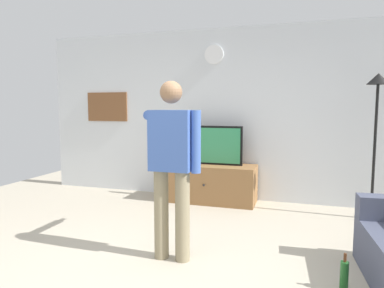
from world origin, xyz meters
TOP-DOWN VIEW (x-y plane):
  - ground_plane at (0.00, 0.00)m, footprint 8.40×8.40m
  - back_wall at (0.00, 2.95)m, footprint 6.40×0.10m
  - tv_stand at (-0.24, 2.60)m, footprint 1.45×0.57m
  - television at (-0.24, 2.65)m, footprint 1.02×0.07m
  - wall_clock at (-0.24, 2.89)m, footprint 0.30×0.03m
  - framed_picture at (-2.17, 2.90)m, footprint 0.77×0.04m
  - floor_lamp at (2.02, 2.42)m, footprint 0.32×0.32m
  - person_standing_nearer_lamp at (-0.05, 0.49)m, footprint 0.57×0.78m
  - beverage_bottle at (1.48, 0.33)m, footprint 0.07×0.07m

SIDE VIEW (x-z plane):
  - ground_plane at x=0.00m, z-range 0.00..0.00m
  - beverage_bottle at x=1.48m, z-range -0.03..0.28m
  - tv_stand at x=-0.24m, z-range 0.00..0.58m
  - television at x=-0.24m, z-range 0.58..1.18m
  - person_standing_nearer_lamp at x=-0.05m, z-range 0.11..1.82m
  - back_wall at x=0.00m, z-range 0.00..2.70m
  - floor_lamp at x=2.02m, z-range 0.41..2.30m
  - framed_picture at x=-2.17m, z-range 1.22..1.72m
  - wall_clock at x=-0.24m, z-range 2.14..2.44m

